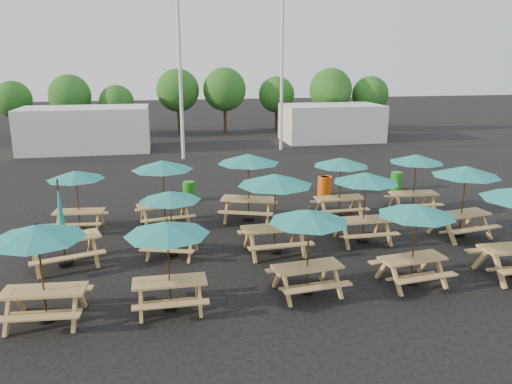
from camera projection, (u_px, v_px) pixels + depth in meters
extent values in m
plane|color=black|center=(264.00, 234.00, 16.96)|extent=(120.00, 120.00, 0.00)
cube|color=tan|center=(44.00, 291.00, 11.15)|extent=(1.87, 0.85, 0.06)
cube|color=tan|center=(36.00, 317.00, 10.59)|extent=(1.84, 0.40, 0.04)
cube|color=tan|center=(54.00, 290.00, 11.87)|extent=(1.84, 0.40, 0.04)
cylinder|color=black|center=(47.00, 319.00, 11.33)|extent=(0.36, 0.36, 0.10)
cylinder|color=brown|center=(42.00, 274.00, 11.05)|extent=(0.04, 0.04, 2.33)
cone|color=teal|center=(37.00, 232.00, 10.79)|extent=(2.24, 2.24, 0.32)
cube|color=tan|center=(63.00, 238.00, 14.21)|extent=(2.15, 1.34, 0.07)
cube|color=tan|center=(68.00, 258.00, 13.67)|extent=(2.00, 0.86, 0.04)
cube|color=tan|center=(61.00, 241.00, 14.92)|extent=(2.00, 0.86, 0.04)
cylinder|color=black|center=(66.00, 263.00, 14.41)|extent=(0.40, 0.40, 0.11)
cylinder|color=brown|center=(62.00, 223.00, 14.09)|extent=(0.05, 0.05, 2.56)
cone|color=teal|center=(60.00, 208.00, 13.98)|extent=(0.25, 0.25, 1.67)
cube|color=tan|center=(79.00, 211.00, 17.18)|extent=(1.74, 0.82, 0.06)
cube|color=tan|center=(75.00, 225.00, 16.66)|extent=(1.70, 0.40, 0.04)
cube|color=tan|center=(84.00, 214.00, 17.85)|extent=(1.70, 0.40, 0.04)
cylinder|color=black|center=(81.00, 229.00, 17.35)|extent=(0.34, 0.34, 0.09)
cylinder|color=brown|center=(78.00, 201.00, 17.08)|extent=(0.04, 0.04, 2.15)
cone|color=teal|center=(76.00, 175.00, 16.85)|extent=(2.10, 2.10, 0.30)
cube|color=tan|center=(170.00, 281.00, 11.72)|extent=(1.73, 0.67, 0.06)
cube|color=tan|center=(171.00, 305.00, 11.19)|extent=(1.73, 0.24, 0.04)
cube|color=tan|center=(169.00, 281.00, 12.39)|extent=(1.73, 0.24, 0.04)
cylinder|color=black|center=(171.00, 307.00, 11.89)|extent=(0.35, 0.35, 0.10)
cylinder|color=brown|center=(169.00, 266.00, 11.62)|extent=(0.04, 0.04, 2.21)
cone|color=teal|center=(167.00, 228.00, 11.38)|extent=(1.98, 1.98, 0.31)
cube|color=tan|center=(172.00, 235.00, 14.95)|extent=(1.72, 1.08, 0.05)
cube|color=tan|center=(167.00, 250.00, 14.45)|extent=(1.59, 0.70, 0.04)
cube|color=tan|center=(178.00, 237.00, 15.58)|extent=(1.59, 0.70, 0.04)
cylinder|color=black|center=(173.00, 254.00, 15.11)|extent=(0.32, 0.32, 0.09)
cylinder|color=brown|center=(171.00, 224.00, 14.86)|extent=(0.04, 0.04, 2.05)
cone|color=teal|center=(170.00, 196.00, 14.64)|extent=(2.30, 2.30, 0.29)
cube|color=tan|center=(164.00, 205.00, 17.68)|extent=(1.98, 1.05, 0.06)
cube|color=tan|center=(169.00, 218.00, 17.14)|extent=(1.90, 0.59, 0.04)
cube|color=tan|center=(161.00, 208.00, 18.38)|extent=(1.90, 0.59, 0.04)
cylinder|color=black|center=(165.00, 224.00, 17.87)|extent=(0.38, 0.38, 0.10)
cylinder|color=brown|center=(164.00, 193.00, 17.57)|extent=(0.05, 0.05, 2.40)
cone|color=teal|center=(162.00, 165.00, 17.31)|extent=(2.50, 2.50, 0.33)
cube|color=tan|center=(307.00, 267.00, 12.53)|extent=(1.82, 0.89, 0.06)
cube|color=tan|center=(318.00, 288.00, 12.01)|extent=(1.77, 0.45, 0.04)
cube|color=tan|center=(297.00, 267.00, 13.19)|extent=(1.77, 0.45, 0.04)
cylinder|color=black|center=(307.00, 291.00, 12.70)|extent=(0.35, 0.35, 0.10)
cylinder|color=brown|center=(308.00, 252.00, 12.43)|extent=(0.04, 0.04, 2.24)
cone|color=teal|center=(309.00, 216.00, 12.18)|extent=(2.23, 2.23, 0.31)
cube|color=tan|center=(275.00, 228.00, 15.14)|extent=(2.01, 0.87, 0.07)
cube|color=tan|center=(281.00, 246.00, 14.54)|extent=(1.99, 0.38, 0.04)
cube|color=tan|center=(268.00, 230.00, 15.90)|extent=(1.99, 0.38, 0.04)
cylinder|color=black|center=(274.00, 251.00, 15.33)|extent=(0.39, 0.39, 0.11)
cylinder|color=brown|center=(275.00, 214.00, 15.02)|extent=(0.05, 0.05, 2.52)
cone|color=teal|center=(275.00, 179.00, 14.75)|extent=(2.38, 2.38, 0.35)
cube|color=tan|center=(249.00, 199.00, 18.28)|extent=(2.11, 1.39, 0.07)
cube|color=tan|center=(245.00, 213.00, 17.67)|extent=(1.95, 0.92, 0.04)
cube|color=tan|center=(252.00, 202.00, 19.05)|extent=(1.95, 0.92, 0.04)
cylinder|color=black|center=(249.00, 218.00, 18.47)|extent=(0.39, 0.39, 0.11)
cylinder|color=brown|center=(248.00, 187.00, 18.16)|extent=(0.05, 0.05, 2.52)
cone|color=teal|center=(248.00, 158.00, 17.89)|extent=(2.88, 2.88, 0.35)
cube|color=tan|center=(413.00, 258.00, 13.07)|extent=(1.81, 0.89, 0.06)
cube|color=tan|center=(427.00, 278.00, 12.56)|extent=(1.76, 0.46, 0.04)
cube|color=tan|center=(398.00, 259.00, 13.73)|extent=(1.76, 0.46, 0.04)
cylinder|color=black|center=(410.00, 282.00, 13.25)|extent=(0.35, 0.35, 0.10)
cylinder|color=brown|center=(414.00, 244.00, 12.97)|extent=(0.04, 0.04, 2.22)
cone|color=teal|center=(417.00, 210.00, 12.73)|extent=(2.23, 2.23, 0.31)
cube|color=tan|center=(363.00, 220.00, 16.08)|extent=(1.84, 0.73, 0.06)
cube|color=tan|center=(372.00, 235.00, 15.52)|extent=(1.84, 0.27, 0.04)
cube|color=tan|center=(355.00, 222.00, 16.80)|extent=(1.84, 0.27, 0.04)
cylinder|color=black|center=(362.00, 240.00, 16.26)|extent=(0.37, 0.37, 0.10)
cylinder|color=brown|center=(364.00, 207.00, 15.97)|extent=(0.04, 0.04, 2.35)
cone|color=teal|center=(366.00, 177.00, 15.72)|extent=(2.12, 2.12, 0.33)
cube|color=tan|center=(339.00, 198.00, 18.66)|extent=(1.82, 0.73, 0.06)
cube|color=tan|center=(346.00, 210.00, 18.11)|extent=(1.81, 0.28, 0.04)
cube|color=tan|center=(333.00, 201.00, 19.36)|extent=(1.81, 0.28, 0.04)
cylinder|color=black|center=(339.00, 216.00, 18.84)|extent=(0.36, 0.36, 0.10)
cylinder|color=brown|center=(340.00, 187.00, 18.55)|extent=(0.04, 0.04, 2.30)
cone|color=teal|center=(341.00, 162.00, 18.30)|extent=(2.10, 2.10, 0.32)
cube|color=tan|center=(499.00, 249.00, 14.29)|extent=(2.00, 0.28, 0.04)
cube|color=tan|center=(461.00, 214.00, 16.58)|extent=(2.01, 1.06, 0.06)
cube|color=tan|center=(476.00, 229.00, 16.03)|extent=(1.93, 0.59, 0.04)
cube|color=tan|center=(446.00, 217.00, 17.29)|extent=(1.93, 0.59, 0.04)
cylinder|color=black|center=(459.00, 235.00, 16.77)|extent=(0.38, 0.38, 0.11)
cylinder|color=brown|center=(463.00, 201.00, 16.47)|extent=(0.05, 0.05, 2.45)
cone|color=teal|center=(466.00, 171.00, 16.20)|extent=(2.53, 2.53, 0.34)
cube|color=tan|center=(414.00, 193.00, 19.33)|extent=(1.84, 0.83, 0.06)
cube|color=tan|center=(420.00, 205.00, 18.77)|extent=(1.81, 0.38, 0.04)
cube|color=tan|center=(406.00, 196.00, 20.03)|extent=(1.81, 0.38, 0.04)
cylinder|color=black|center=(412.00, 210.00, 19.50)|extent=(0.36, 0.36, 0.10)
cylinder|color=brown|center=(414.00, 183.00, 19.22)|extent=(0.04, 0.04, 2.29)
cone|color=teal|center=(416.00, 158.00, 18.97)|extent=(2.20, 2.20, 0.32)
cylinder|color=#1E8C19|center=(189.00, 191.00, 20.96)|extent=(0.50, 0.50, 0.81)
cylinder|color=#EB5C0D|center=(323.00, 186.00, 21.82)|extent=(0.50, 0.50, 0.81)
cylinder|color=#EB5C0D|center=(326.00, 185.00, 21.89)|extent=(0.50, 0.50, 0.81)
cylinder|color=#1E8C19|center=(396.00, 181.00, 22.72)|extent=(0.50, 0.50, 0.81)
cylinder|color=silver|center=(180.00, 55.00, 28.33)|extent=(0.20, 0.20, 12.00)
cylinder|color=silver|center=(282.00, 55.00, 31.43)|extent=(0.20, 0.20, 12.00)
cube|color=silver|center=(86.00, 129.00, 32.20)|extent=(8.00, 4.00, 2.80)
cube|color=silver|center=(331.00, 123.00, 36.31)|extent=(7.00, 4.00, 2.60)
cylinder|color=#382314|center=(16.00, 124.00, 38.06)|extent=(0.24, 0.24, 1.92)
sphere|color=#1E5919|center=(13.00, 99.00, 37.58)|extent=(2.80, 2.80, 2.80)
cylinder|color=#382314|center=(72.00, 124.00, 37.56)|extent=(0.24, 0.24, 2.14)
sphere|color=#1E5919|center=(70.00, 96.00, 37.02)|extent=(3.11, 3.11, 3.11)
cylinder|color=#382314|center=(118.00, 125.00, 37.99)|extent=(0.24, 0.24, 1.78)
sphere|color=#1E5919|center=(117.00, 102.00, 37.54)|extent=(2.59, 2.59, 2.59)
cylinder|color=#382314|center=(179.00, 119.00, 39.79)|extent=(0.24, 0.24, 2.31)
sphere|color=#1E5919|center=(178.00, 90.00, 39.20)|extent=(3.36, 3.36, 3.36)
cylinder|color=#382314|center=(225.00, 118.00, 40.02)|extent=(0.24, 0.24, 2.35)
sphere|color=#1E5919|center=(225.00, 89.00, 39.43)|extent=(3.41, 3.41, 3.41)
cylinder|color=#382314|center=(276.00, 119.00, 41.26)|extent=(0.24, 0.24, 2.02)
sphere|color=#1E5919|center=(276.00, 95.00, 40.75)|extent=(2.94, 2.94, 2.94)
cylinder|color=#382314|center=(330.00, 118.00, 40.27)|extent=(0.24, 0.24, 2.32)
sphere|color=#1E5919|center=(331.00, 90.00, 39.69)|extent=(3.38, 3.38, 3.38)
cylinder|color=#382314|center=(369.00, 119.00, 40.96)|extent=(0.24, 0.24, 2.03)
sphere|color=#1E5919|center=(370.00, 95.00, 40.45)|extent=(2.95, 2.95, 2.95)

